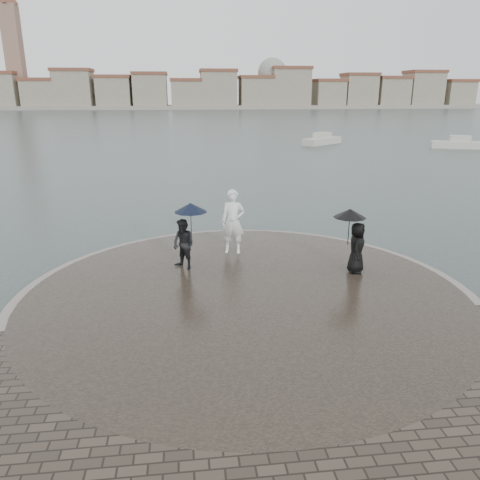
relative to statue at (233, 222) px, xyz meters
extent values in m
plane|color=#2B3835|center=(-0.01, -6.87, -1.44)|extent=(400.00, 400.00, 0.00)
cylinder|color=gray|center=(-0.01, -3.37, -1.28)|extent=(12.50, 12.50, 0.32)
cylinder|color=#2D261E|center=(-0.01, -3.37, -1.26)|extent=(11.90, 11.90, 0.36)
imported|color=white|center=(0.00, 0.00, 0.00)|extent=(0.88, 0.67, 2.16)
imported|color=black|center=(-1.66, -1.32, -0.30)|extent=(0.95, 0.95, 1.55)
cylinder|color=black|center=(-1.41, -1.22, 0.27)|extent=(0.02, 0.02, 0.90)
cone|color=black|center=(-1.41, -1.22, 0.82)|extent=(1.01, 1.01, 0.28)
imported|color=black|center=(3.48, -2.25, -0.31)|extent=(0.75, 0.89, 1.55)
cylinder|color=black|center=(3.23, -2.15, 0.22)|extent=(0.02, 0.02, 0.90)
cone|color=black|center=(3.23, -2.15, 0.74)|extent=(0.97, 0.97, 0.26)
cube|color=gray|center=(-0.01, 156.13, -0.84)|extent=(260.00, 20.00, 1.20)
cube|color=gray|center=(-60.01, 153.13, 4.06)|extent=(11.00, 10.00, 11.00)
cube|color=gray|center=(-48.01, 153.13, 3.06)|extent=(10.00, 10.00, 9.00)
cube|color=brown|center=(-48.01, 153.13, 8.06)|extent=(10.60, 10.60, 1.00)
cube|color=gray|center=(-37.01, 153.13, 4.56)|extent=(12.00, 10.00, 12.00)
cube|color=brown|center=(-37.01, 153.13, 11.06)|extent=(12.60, 10.60, 1.00)
cube|color=gray|center=(-24.01, 153.13, 3.56)|extent=(11.00, 10.00, 10.00)
cube|color=brown|center=(-24.01, 153.13, 9.06)|extent=(11.60, 10.60, 1.00)
cube|color=gray|center=(-12.01, 153.13, 4.06)|extent=(11.00, 10.00, 11.00)
cube|color=brown|center=(-12.01, 153.13, 10.06)|extent=(11.60, 10.60, 1.00)
cube|color=gray|center=(-0.01, 153.13, 3.06)|extent=(10.00, 10.00, 9.00)
cube|color=brown|center=(-0.01, 153.13, 8.06)|extent=(10.60, 10.60, 1.00)
cube|color=gray|center=(10.99, 153.13, 4.56)|extent=(12.00, 10.00, 12.00)
cube|color=brown|center=(10.99, 153.13, 11.06)|extent=(12.60, 10.60, 1.00)
cube|color=gray|center=(23.99, 153.13, 3.56)|extent=(11.00, 10.00, 10.00)
cube|color=brown|center=(23.99, 153.13, 9.06)|extent=(11.60, 10.60, 1.00)
cube|color=gray|center=(35.99, 153.13, 5.06)|extent=(13.00, 10.00, 13.00)
cube|color=brown|center=(35.99, 153.13, 12.06)|extent=(13.60, 10.60, 1.00)
cube|color=gray|center=(49.99, 153.13, 3.06)|extent=(10.00, 10.00, 9.00)
cube|color=brown|center=(49.99, 153.13, 8.06)|extent=(10.60, 10.60, 1.00)
cube|color=gray|center=(60.99, 153.13, 4.06)|extent=(11.00, 10.00, 11.00)
cube|color=brown|center=(60.99, 153.13, 10.06)|extent=(11.60, 10.60, 1.00)
cube|color=gray|center=(72.99, 153.13, 3.56)|extent=(11.00, 10.00, 10.00)
cube|color=brown|center=(72.99, 153.13, 9.06)|extent=(11.60, 10.60, 1.00)
cube|color=gray|center=(84.99, 153.13, 4.56)|extent=(12.00, 10.00, 12.00)
cube|color=brown|center=(84.99, 153.13, 11.06)|extent=(12.60, 10.60, 1.00)
cube|color=gray|center=(97.99, 153.13, 3.06)|extent=(10.00, 10.00, 9.00)
cube|color=brown|center=(97.99, 153.13, 8.06)|extent=(10.60, 10.60, 1.00)
cube|color=#846654|center=(-55.01, 155.13, 14.56)|extent=(5.00, 5.00, 32.00)
sphere|color=gray|center=(29.99, 155.13, 10.56)|extent=(10.00, 10.00, 10.00)
cube|color=beige|center=(26.82, 31.11, -1.19)|extent=(5.71, 3.42, 0.90)
cube|color=beige|center=(26.82, 31.11, -0.59)|extent=(2.29, 1.82, 0.90)
cube|color=beige|center=(13.85, 36.68, -1.19)|extent=(5.25, 4.75, 0.90)
cube|color=beige|center=(13.85, 36.68, -0.59)|extent=(2.30, 2.20, 0.90)
camera|label=1|loc=(-1.55, -14.99, 4.13)|focal=35.00mm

